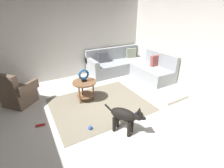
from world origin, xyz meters
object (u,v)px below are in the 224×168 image
at_px(side_table, 85,86).
at_px(dog_toy_ball, 90,128).
at_px(armchair, 17,93).
at_px(torus_sculpture, 84,75).
at_px(sectional_couch, 129,67).
at_px(dog_toy_rope, 40,125).
at_px(dog_bed_mat, 170,96).
at_px(dog, 125,116).
at_px(dog_toy_bone, 135,114).

distance_m(side_table, dog_toy_ball, 1.24).
distance_m(armchair, torus_sculpture, 1.71).
xyz_separation_m(sectional_couch, dog_toy_rope, (-3.27, -1.44, -0.27)).
bearing_deg(dog_bed_mat, sectional_couch, 89.64).
relative_size(armchair, dog, 1.33).
xyz_separation_m(armchair, dog_toy_rope, (0.33, -1.15, -0.30)).
relative_size(armchair, dog_toy_bone, 5.53).
relative_size(armchair, dog_bed_mat, 1.24).
relative_size(torus_sculpture, dog_toy_ball, 3.83).
bearing_deg(side_table, dog_bed_mat, -26.31).
distance_m(torus_sculpture, dog_toy_ball, 1.36).
bearing_deg(dog_toy_ball, side_table, 72.89).
bearing_deg(dog_toy_rope, armchair, 106.14).
bearing_deg(dog, torus_sculpture, -113.90).
xyz_separation_m(sectional_couch, dog_toy_bone, (-1.34, -2.11, -0.26)).
distance_m(side_table, dog_bed_mat, 2.32).
bearing_deg(dog_toy_rope, dog_toy_ball, -35.44).
distance_m(sectional_couch, side_table, 2.26).
xyz_separation_m(dog, dog_toy_bone, (0.51, 0.34, -0.35)).
bearing_deg(armchair, sectional_couch, 51.67).
xyz_separation_m(armchair, torus_sculpture, (1.54, -0.63, 0.39)).
bearing_deg(armchair, dog_bed_mat, 22.45).
height_order(armchair, dog, armchair).
bearing_deg(dog_toy_ball, dog_bed_mat, 2.66).
bearing_deg(sectional_couch, dog_toy_ball, -139.69).
bearing_deg(side_table, dog_toy_bone, -58.52).
height_order(armchair, dog_toy_bone, armchair).
distance_m(dog, dog_toy_rope, 1.78).
distance_m(dog_bed_mat, dog_toy_ball, 2.40).
distance_m(sectional_couch, torus_sculpture, 2.30).
height_order(sectional_couch, dog_toy_rope, sectional_couch).
bearing_deg(dog, dog_toy_rope, -67.48).
xyz_separation_m(armchair, side_table, (1.54, -0.63, 0.09)).
distance_m(armchair, dog_toy_ball, 2.14).
height_order(dog_toy_ball, dog_toy_rope, dog_toy_ball).
relative_size(sectional_couch, dog_toy_rope, 12.56).
xyz_separation_m(side_table, dog_toy_bone, (0.73, -1.19, -0.39)).
distance_m(sectional_couch, dog_toy_bone, 2.51).
bearing_deg(armchair, dog_toy_ball, -8.84).
xyz_separation_m(sectional_couch, torus_sculpture, (-2.07, -0.92, 0.42)).
relative_size(sectional_couch, dog_toy_bone, 12.50).
relative_size(torus_sculpture, dog_toy_bone, 1.81).
bearing_deg(sectional_couch, dog_toy_bone, -122.44).
relative_size(sectional_couch, armchair, 2.26).
bearing_deg(dog_bed_mat, dog, -164.38).
bearing_deg(torus_sculpture, armchair, 157.56).
relative_size(torus_sculpture, dog_bed_mat, 0.41).
bearing_deg(dog, dog_bed_mat, 163.50).
bearing_deg(side_table, dog, -81.78).
distance_m(dog, dog_toy_ball, 0.77).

